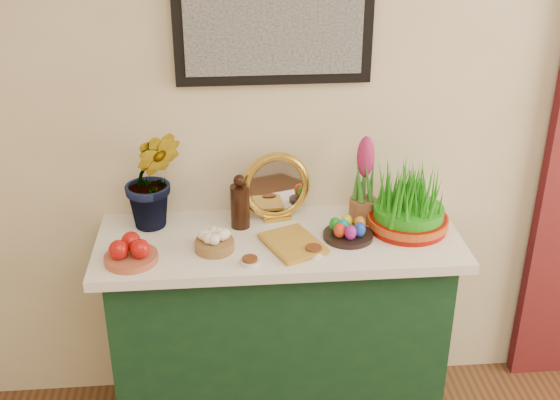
# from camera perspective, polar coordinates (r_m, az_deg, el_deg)

# --- Properties ---
(sideboard) EXTENTS (1.30, 0.45, 0.85)m
(sideboard) POSITION_cam_1_polar(r_m,az_deg,el_deg) (2.96, -0.08, -10.85)
(sideboard) COLOR #153A1D
(sideboard) RESTS_ON ground
(tablecloth) EXTENTS (1.40, 0.55, 0.04)m
(tablecloth) POSITION_cam_1_polar(r_m,az_deg,el_deg) (2.72, -0.09, -3.33)
(tablecloth) COLOR white
(tablecloth) RESTS_ON sideboard
(hyacinth_green) EXTENTS (0.27, 0.23, 0.54)m
(hyacinth_green) POSITION_cam_1_polar(r_m,az_deg,el_deg) (2.71, -10.40, 2.98)
(hyacinth_green) COLOR #347B26
(hyacinth_green) RESTS_ON tablecloth
(apple_bowl) EXTENTS (0.22, 0.22, 0.10)m
(apple_bowl) POSITION_cam_1_polar(r_m,az_deg,el_deg) (2.58, -12.05, -4.11)
(apple_bowl) COLOR #A65135
(apple_bowl) RESTS_ON tablecloth
(garlic_basket) EXTENTS (0.19, 0.19, 0.08)m
(garlic_basket) POSITION_cam_1_polar(r_m,az_deg,el_deg) (2.61, -5.36, -3.41)
(garlic_basket) COLOR olive
(garlic_basket) RESTS_ON tablecloth
(vinegar_cruet) EXTENTS (0.08, 0.08, 0.22)m
(vinegar_cruet) POSITION_cam_1_polar(r_m,az_deg,el_deg) (2.74, -3.27, -0.32)
(vinegar_cruet) COLOR black
(vinegar_cruet) RESTS_ON tablecloth
(mirror) EXTENTS (0.29, 0.12, 0.28)m
(mirror) POSITION_cam_1_polar(r_m,az_deg,el_deg) (2.79, -0.31, 1.04)
(mirror) COLOR gold
(mirror) RESTS_ON tablecloth
(book) EXTENTS (0.24, 0.28, 0.03)m
(book) POSITION_cam_1_polar(r_m,az_deg,el_deg) (2.59, -0.70, -3.97)
(book) COLOR #B28226
(book) RESTS_ON tablecloth
(spice_dish_left) EXTENTS (0.07, 0.07, 0.03)m
(spice_dish_left) POSITION_cam_1_polar(r_m,az_deg,el_deg) (2.53, -2.46, -5.00)
(spice_dish_left) COLOR silver
(spice_dish_left) RESTS_ON tablecloth
(spice_dish_right) EXTENTS (0.08, 0.08, 0.03)m
(spice_dish_right) POSITION_cam_1_polar(r_m,az_deg,el_deg) (2.59, 2.74, -4.14)
(spice_dish_right) COLOR silver
(spice_dish_right) RESTS_ON tablecloth
(egg_plate) EXTENTS (0.23, 0.23, 0.08)m
(egg_plate) POSITION_cam_1_polar(r_m,az_deg,el_deg) (2.69, 5.54, -2.50)
(egg_plate) COLOR black
(egg_plate) RESTS_ON tablecloth
(hyacinth_pink) EXTENTS (0.11, 0.11, 0.36)m
(hyacinth_pink) POSITION_cam_1_polar(r_m,az_deg,el_deg) (2.78, 6.86, 1.37)
(hyacinth_pink) COLOR brown
(hyacinth_pink) RESTS_ON tablecloth
(wheatgrass_sabzeh) EXTENTS (0.32, 0.32, 0.26)m
(wheatgrass_sabzeh) POSITION_cam_1_polar(r_m,az_deg,el_deg) (2.76, 10.46, -0.22)
(wheatgrass_sabzeh) COLOR #860B02
(wheatgrass_sabzeh) RESTS_ON tablecloth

